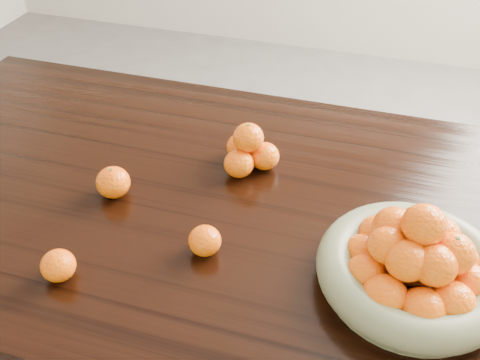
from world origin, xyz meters
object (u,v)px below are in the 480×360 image
(dining_table, at_px, (246,231))
(loose_orange_0, at_px, (113,182))
(fruit_bowl, at_px, (413,266))
(orange_pyramid, at_px, (248,151))

(dining_table, bearing_deg, loose_orange_0, -168.62)
(fruit_bowl, bearing_deg, dining_table, 158.68)
(fruit_bowl, relative_size, orange_pyramid, 2.55)
(dining_table, relative_size, loose_orange_0, 25.31)
(dining_table, relative_size, orange_pyramid, 14.07)
(orange_pyramid, xyz_separation_m, loose_orange_0, (-0.27, -0.20, -0.01))
(orange_pyramid, bearing_deg, loose_orange_0, -143.81)
(dining_table, xyz_separation_m, loose_orange_0, (-0.30, -0.06, 0.13))
(fruit_bowl, relative_size, loose_orange_0, 4.58)
(loose_orange_0, bearing_deg, dining_table, 11.38)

